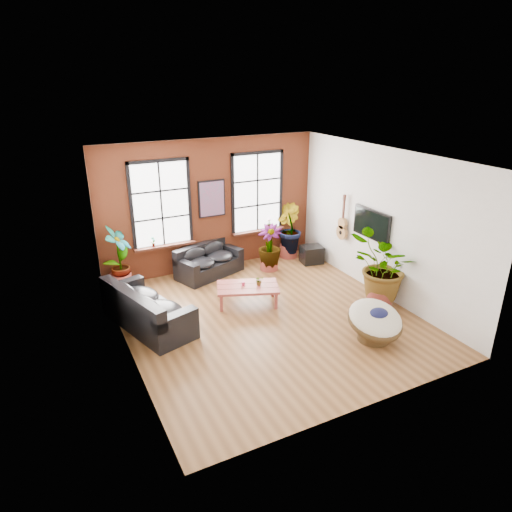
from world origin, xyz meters
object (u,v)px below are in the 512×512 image
at_px(sofa_back, 208,262).
at_px(coffee_table, 248,288).
at_px(sofa_left, 146,309).
at_px(papasan_chair, 375,321).

height_order(sofa_back, coffee_table, sofa_back).
height_order(sofa_back, sofa_left, sofa_left).
bearing_deg(coffee_table, sofa_back, 117.40).
xyz_separation_m(sofa_back, sofa_left, (-2.16, -1.97, 0.05)).
height_order(sofa_left, papasan_chair, sofa_left).
height_order(coffee_table, papasan_chair, papasan_chair).
distance_m(sofa_left, coffee_table, 2.37).
xyz_separation_m(coffee_table, papasan_chair, (1.59, -2.55, 0.03)).
bearing_deg(papasan_chair, sofa_left, 147.89).
distance_m(sofa_back, sofa_left, 2.92).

